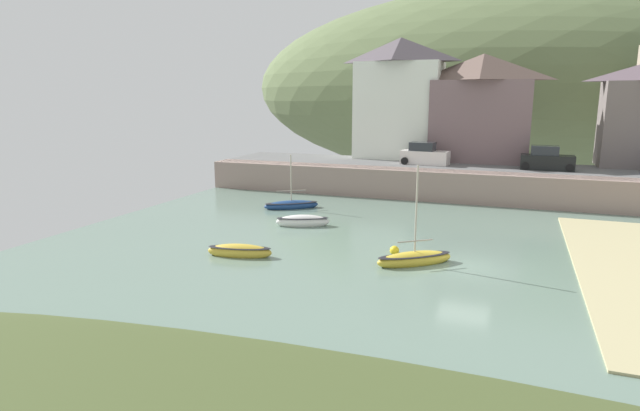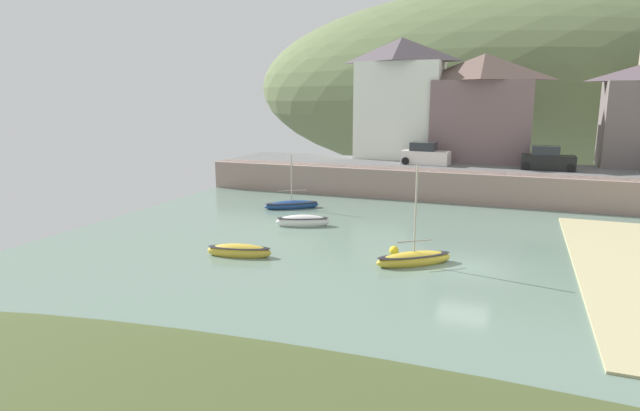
{
  "view_description": "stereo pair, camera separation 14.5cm",
  "coord_description": "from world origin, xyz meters",
  "px_view_note": "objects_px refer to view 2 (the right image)",
  "views": [
    {
      "loc": [
        1.88,
        -25.65,
        8.23
      ],
      "look_at": [
        -9.57,
        5.0,
        1.43
      ],
      "focal_mm": 29.38,
      "sensor_mm": 36.0,
      "label": 1
    },
    {
      "loc": [
        2.01,
        -25.6,
        8.23
      ],
      "look_at": [
        -9.57,
        5.0,
        1.43
      ],
      "focal_mm": 29.38,
      "sensor_mm": 36.0,
      "label": 2
    }
  ],
  "objects_px": {
    "waterfront_building_centre": "(482,107)",
    "sailboat_nearest_shore": "(303,221)",
    "parked_car_by_wall": "(548,160)",
    "mooring_buoy": "(394,250)",
    "parked_car_near_slipway": "(425,155)",
    "motorboat_with_cabin": "(292,205)",
    "sailboat_white_hull": "(414,259)",
    "fishing_boat_green": "(239,251)",
    "waterfront_building_left": "(400,98)"
  },
  "relations": [
    {
      "from": "waterfront_building_centre",
      "to": "sailboat_nearest_shore",
      "type": "height_order",
      "value": "waterfront_building_centre"
    },
    {
      "from": "parked_car_by_wall",
      "to": "mooring_buoy",
      "type": "bearing_deg",
      "value": -112.15
    },
    {
      "from": "parked_car_near_slipway",
      "to": "motorboat_with_cabin",
      "type": "bearing_deg",
      "value": -121.34
    },
    {
      "from": "sailboat_white_hull",
      "to": "sailboat_nearest_shore",
      "type": "bearing_deg",
      "value": 109.12
    },
    {
      "from": "parked_car_near_slipway",
      "to": "mooring_buoy",
      "type": "distance_m",
      "value": 19.96
    },
    {
      "from": "sailboat_white_hull",
      "to": "fishing_boat_green",
      "type": "relative_size",
      "value": 1.45
    },
    {
      "from": "waterfront_building_left",
      "to": "parked_car_by_wall",
      "type": "xyz_separation_m",
      "value": [
        13.28,
        -4.5,
        -4.96
      ]
    },
    {
      "from": "fishing_boat_green",
      "to": "waterfront_building_centre",
      "type": "bearing_deg",
      "value": 57.96
    },
    {
      "from": "waterfront_building_left",
      "to": "fishing_boat_green",
      "type": "height_order",
      "value": "waterfront_building_left"
    },
    {
      "from": "waterfront_building_centre",
      "to": "parked_car_near_slipway",
      "type": "relative_size",
      "value": 2.28
    },
    {
      "from": "motorboat_with_cabin",
      "to": "parked_car_near_slipway",
      "type": "relative_size",
      "value": 1.0
    },
    {
      "from": "parked_car_near_slipway",
      "to": "parked_car_by_wall",
      "type": "distance_m",
      "value": 9.93
    },
    {
      "from": "waterfront_building_centre",
      "to": "waterfront_building_left",
      "type": "bearing_deg",
      "value": 180.0
    },
    {
      "from": "waterfront_building_centre",
      "to": "motorboat_with_cabin",
      "type": "distance_m",
      "value": 20.97
    },
    {
      "from": "waterfront_building_left",
      "to": "sailboat_white_hull",
      "type": "height_order",
      "value": "waterfront_building_left"
    },
    {
      "from": "waterfront_building_left",
      "to": "motorboat_with_cabin",
      "type": "bearing_deg",
      "value": -107.02
    },
    {
      "from": "motorboat_with_cabin",
      "to": "sailboat_nearest_shore",
      "type": "relative_size",
      "value": 1.18
    },
    {
      "from": "fishing_boat_green",
      "to": "parked_car_by_wall",
      "type": "relative_size",
      "value": 0.87
    },
    {
      "from": "waterfront_building_left",
      "to": "sailboat_white_hull",
      "type": "relative_size",
      "value": 2.18
    },
    {
      "from": "fishing_boat_green",
      "to": "parked_car_by_wall",
      "type": "bearing_deg",
      "value": 43.71
    },
    {
      "from": "sailboat_nearest_shore",
      "to": "parked_car_by_wall",
      "type": "height_order",
      "value": "parked_car_by_wall"
    },
    {
      "from": "waterfront_building_left",
      "to": "parked_car_near_slipway",
      "type": "distance_m",
      "value": 7.49
    },
    {
      "from": "mooring_buoy",
      "to": "parked_car_by_wall",
      "type": "bearing_deg",
      "value": 67.43
    },
    {
      "from": "waterfront_building_left",
      "to": "sailboat_nearest_shore",
      "type": "distance_m",
      "value": 21.76
    },
    {
      "from": "waterfront_building_left",
      "to": "parked_car_near_slipway",
      "type": "relative_size",
      "value": 2.68
    },
    {
      "from": "waterfront_building_left",
      "to": "fishing_boat_green",
      "type": "bearing_deg",
      "value": -95.03
    },
    {
      "from": "sailboat_nearest_shore",
      "to": "sailboat_white_hull",
      "type": "bearing_deg",
      "value": -55.2
    },
    {
      "from": "waterfront_building_left",
      "to": "parked_car_near_slipway",
      "type": "bearing_deg",
      "value": -53.28
    },
    {
      "from": "fishing_boat_green",
      "to": "parked_car_near_slipway",
      "type": "distance_m",
      "value": 23.91
    },
    {
      "from": "fishing_boat_green",
      "to": "parked_car_by_wall",
      "type": "distance_m",
      "value": 28.02
    },
    {
      "from": "waterfront_building_centre",
      "to": "fishing_boat_green",
      "type": "relative_size",
      "value": 2.69
    },
    {
      "from": "parked_car_by_wall",
      "to": "waterfront_building_centre",
      "type": "bearing_deg",
      "value": 141.94
    },
    {
      "from": "sailboat_white_hull",
      "to": "parked_car_by_wall",
      "type": "distance_m",
      "value": 22.42
    },
    {
      "from": "sailboat_white_hull",
      "to": "motorboat_with_cabin",
      "type": "xyz_separation_m",
      "value": [
        -11.19,
        10.23,
        -0.03
      ]
    },
    {
      "from": "parked_car_near_slipway",
      "to": "sailboat_white_hull",
      "type": "bearing_deg",
      "value": -76.48
    },
    {
      "from": "sailboat_nearest_shore",
      "to": "parked_car_by_wall",
      "type": "relative_size",
      "value": 0.87
    },
    {
      "from": "sailboat_white_hull",
      "to": "fishing_boat_green",
      "type": "bearing_deg",
      "value": 154.21
    },
    {
      "from": "sailboat_nearest_shore",
      "to": "parked_car_near_slipway",
      "type": "xyz_separation_m",
      "value": [
        5.19,
        15.71,
        2.92
      ]
    },
    {
      "from": "waterfront_building_centre",
      "to": "motorboat_with_cabin",
      "type": "bearing_deg",
      "value": -128.67
    },
    {
      "from": "waterfront_building_left",
      "to": "parked_car_by_wall",
      "type": "relative_size",
      "value": 2.76
    },
    {
      "from": "sailboat_nearest_shore",
      "to": "fishing_boat_green",
      "type": "xyz_separation_m",
      "value": [
        -0.59,
        -7.31,
        -0.03
      ]
    },
    {
      "from": "sailboat_white_hull",
      "to": "motorboat_with_cabin",
      "type": "height_order",
      "value": "sailboat_white_hull"
    },
    {
      "from": "sailboat_white_hull",
      "to": "sailboat_nearest_shore",
      "type": "height_order",
      "value": "sailboat_white_hull"
    },
    {
      "from": "parked_car_near_slipway",
      "to": "sailboat_nearest_shore",
      "type": "bearing_deg",
      "value": -103.13
    },
    {
      "from": "waterfront_building_centre",
      "to": "sailboat_white_hull",
      "type": "distance_m",
      "value": 26.63
    },
    {
      "from": "parked_car_near_slipway",
      "to": "mooring_buoy",
      "type": "xyz_separation_m",
      "value": [
        1.76,
        -19.64,
        -3.05
      ]
    },
    {
      "from": "fishing_boat_green",
      "to": "mooring_buoy",
      "type": "distance_m",
      "value": 8.26
    },
    {
      "from": "fishing_boat_green",
      "to": "parked_car_near_slipway",
      "type": "bearing_deg",
      "value": 63.92
    },
    {
      "from": "motorboat_with_cabin",
      "to": "sailboat_nearest_shore",
      "type": "distance_m",
      "value": 5.59
    },
    {
      "from": "fishing_boat_green",
      "to": "parked_car_by_wall",
      "type": "xyz_separation_m",
      "value": [
        15.7,
        23.02,
        2.94
      ]
    }
  ]
}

